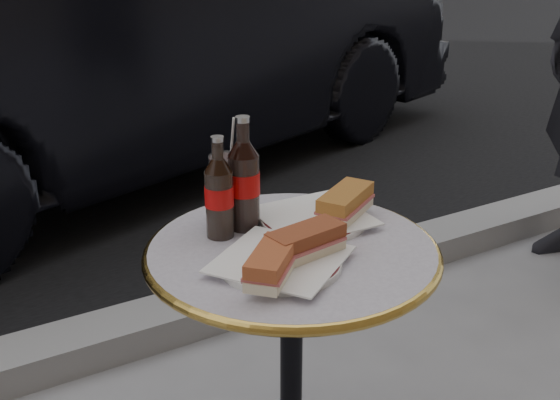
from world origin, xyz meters
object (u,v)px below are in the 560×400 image
bistro_table (291,390)px  cola_glass (227,188)px  cola_bottle_right (244,173)px  parked_car (122,39)px  plate_left (280,263)px  cola_bottle_left (219,187)px  plate_right (313,219)px

bistro_table → cola_glass: size_ratio=4.69×
cola_bottle_right → parked_car: (0.57, 2.52, -0.12)m
plate_left → cola_bottle_left: bearing=102.0°
bistro_table → plate_right: 0.40m
plate_left → parked_car: parked_car is taller
cola_bottle_right → plate_right: bearing=-20.0°
plate_left → plate_right: 0.23m
parked_car → plate_left: bearing=149.9°
bistro_table → cola_bottle_right: bearing=106.4°
cola_glass → plate_left: bearing=-92.2°
plate_left → cola_bottle_right: bearing=82.7°
plate_left → cola_bottle_left: size_ratio=1.09×
cola_bottle_right → cola_bottle_left: bearing=-169.6°
bistro_table → cola_bottle_right: size_ratio=2.88×
plate_right → cola_glass: size_ratio=1.54×
plate_right → cola_glass: (-0.16, 0.11, 0.07)m
cola_glass → parked_car: bearing=76.6°
cola_bottle_right → cola_glass: 0.07m
plate_left → cola_bottle_left: cola_bottle_left is taller
cola_glass → plate_right: bearing=-33.2°
plate_left → plate_right: size_ratio=1.02×
cola_bottle_right → parked_car: size_ratio=0.06×
plate_left → cola_bottle_left: (-0.04, 0.19, 0.11)m
cola_bottle_right → cola_glass: size_ratio=1.63×
parked_car → bistro_table: bearing=151.0°
cola_bottle_left → parked_car: parked_car is taller
bistro_table → cola_bottle_left: (-0.11, 0.12, 0.48)m
cola_bottle_left → parked_car: bearing=75.9°
bistro_table → cola_bottle_left: bearing=130.4°
plate_left → plate_right: same height
plate_right → parked_car: 2.61m
cola_bottle_left → parked_car: 2.61m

